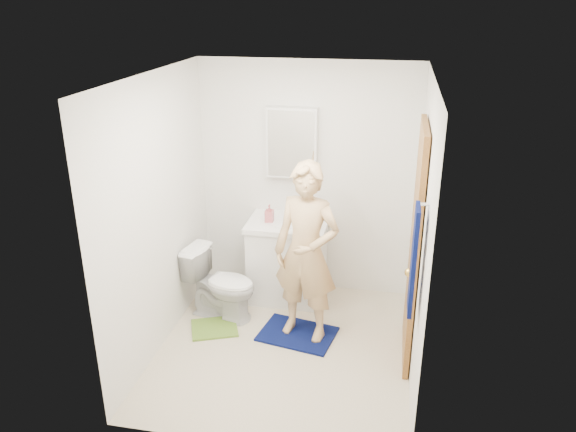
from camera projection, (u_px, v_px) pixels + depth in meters
The scene contains 22 objects.
floor at pixel (285, 349), 5.06m from camera, with size 2.20×2.40×0.02m, color beige.
ceiling at pixel (284, 75), 4.16m from camera, with size 2.20×2.40×0.02m, color white.
wall_back at pixel (308, 180), 5.71m from camera, with size 2.20×0.02×2.40m, color white.
wall_front at pixel (246, 298), 3.50m from camera, with size 2.20×0.02×2.40m, color white.
wall_left at pixel (157, 215), 4.80m from camera, with size 0.02×2.40×2.40m, color white.
wall_right at pixel (422, 235), 4.41m from camera, with size 0.02×2.40×2.40m, color white.
vanity_cabinet at pixel (288, 262), 5.76m from camera, with size 0.75×0.55×0.80m, color white.
countertop at pixel (288, 224), 5.61m from camera, with size 0.79×0.59×0.05m, color white.
sink_basin at pixel (288, 222), 5.60m from camera, with size 0.40×0.40×0.03m, color white.
faucet at pixel (291, 209), 5.74m from camera, with size 0.03×0.03×0.12m, color silver.
medicine_cabinet at pixel (292, 143), 5.52m from camera, with size 0.50×0.12×0.70m, color white.
mirror_panel at pixel (291, 144), 5.47m from camera, with size 0.46×0.01×0.66m, color white.
door at pixel (414, 247), 4.62m from camera, with size 0.05×0.80×2.05m, color #9E652B.
door_knob at pixel (409, 273), 4.36m from camera, with size 0.07×0.07×0.07m, color gold.
towel at pixel (414, 260), 3.89m from camera, with size 0.03×0.24×0.80m, color #071049.
towel_hook at pixel (425, 204), 3.72m from camera, with size 0.02×0.02×0.06m, color silver.
toilet at pixel (221, 284), 5.44m from camera, with size 0.39×0.69×0.70m, color white.
bath_mat at pixel (297, 334), 5.24m from camera, with size 0.68×0.48×0.02m, color #071049.
green_rug at pixel (214, 328), 5.33m from camera, with size 0.43×0.36×0.02m, color olive.
soap_dispenser at pixel (269, 213), 5.56m from camera, with size 0.08×0.08×0.18m, color #BE5860.
toothbrush_cup at pixel (304, 214), 5.65m from camera, with size 0.13×0.13×0.10m, color #70418F.
man at pixel (306, 253), 4.93m from camera, with size 0.60×0.40×1.65m, color tan.
Camera 1 is at (0.84, -4.16, 2.98)m, focal length 35.00 mm.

